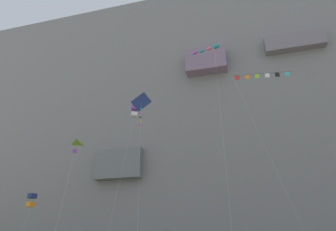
{
  "coord_description": "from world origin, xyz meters",
  "views": [
    {
      "loc": [
        6.28,
        -7.27,
        3.84
      ],
      "look_at": [
        -1.8,
        22.93,
        18.11
      ],
      "focal_mm": 31.34,
      "sensor_mm": 36.0,
      "label": 1
    }
  ],
  "objects_px": {
    "kite_delta_low_left": "(70,152)",
    "kite_banner_far_left": "(263,80)",
    "kite_diamond_mid_right": "(141,104)",
    "kite_box_upper_left": "(31,200)",
    "kite_box_low_center": "(134,112)",
    "kite_windsock_near_cliff": "(210,49)"
  },
  "relations": [
    {
      "from": "kite_delta_low_left",
      "to": "kite_box_upper_left",
      "type": "relative_size",
      "value": 1.17
    },
    {
      "from": "kite_delta_low_left",
      "to": "kite_box_upper_left",
      "type": "distance_m",
      "value": 18.0
    },
    {
      "from": "kite_box_low_center",
      "to": "kite_diamond_mid_right",
      "type": "bearing_deg",
      "value": -60.96
    },
    {
      "from": "kite_diamond_mid_right",
      "to": "kite_windsock_near_cliff",
      "type": "bearing_deg",
      "value": -11.34
    },
    {
      "from": "kite_banner_far_left",
      "to": "kite_delta_low_left",
      "type": "height_order",
      "value": "kite_banner_far_left"
    },
    {
      "from": "kite_diamond_mid_right",
      "to": "kite_box_upper_left",
      "type": "height_order",
      "value": "kite_diamond_mid_right"
    },
    {
      "from": "kite_diamond_mid_right",
      "to": "kite_delta_low_left",
      "type": "height_order",
      "value": "kite_diamond_mid_right"
    },
    {
      "from": "kite_banner_far_left",
      "to": "kite_box_upper_left",
      "type": "bearing_deg",
      "value": 174.9
    },
    {
      "from": "kite_box_upper_left",
      "to": "kite_box_low_center",
      "type": "xyz_separation_m",
      "value": [
        15.53,
        -1.12,
        11.65
      ]
    },
    {
      "from": "kite_delta_low_left",
      "to": "kite_diamond_mid_right",
      "type": "bearing_deg",
      "value": 41.8
    },
    {
      "from": "kite_delta_low_left",
      "to": "kite_banner_far_left",
      "type": "bearing_deg",
      "value": 23.85
    },
    {
      "from": "kite_banner_far_left",
      "to": "kite_delta_low_left",
      "type": "xyz_separation_m",
      "value": [
        -20.22,
        -8.94,
        -10.46
      ]
    },
    {
      "from": "kite_diamond_mid_right",
      "to": "kite_box_upper_left",
      "type": "xyz_separation_m",
      "value": [
        -18.79,
        6.98,
        -9.57
      ]
    },
    {
      "from": "kite_banner_far_left",
      "to": "kite_windsock_near_cliff",
      "type": "xyz_separation_m",
      "value": [
        -5.84,
        -5.76,
        1.69
      ]
    },
    {
      "from": "kite_banner_far_left",
      "to": "kite_box_low_center",
      "type": "relative_size",
      "value": 1.07
    },
    {
      "from": "kite_diamond_mid_right",
      "to": "kite_windsock_near_cliff",
      "type": "height_order",
      "value": "kite_windsock_near_cliff"
    },
    {
      "from": "kite_banner_far_left",
      "to": "kite_box_upper_left",
      "type": "xyz_separation_m",
      "value": [
        -33.47,
        2.99,
        -12.98
      ]
    },
    {
      "from": "kite_delta_low_left",
      "to": "kite_box_low_center",
      "type": "bearing_deg",
      "value": 78.08
    },
    {
      "from": "kite_diamond_mid_right",
      "to": "kite_box_low_center",
      "type": "height_order",
      "value": "kite_box_low_center"
    },
    {
      "from": "kite_diamond_mid_right",
      "to": "kite_box_upper_left",
      "type": "distance_m",
      "value": 22.21
    },
    {
      "from": "kite_banner_far_left",
      "to": "kite_diamond_mid_right",
      "type": "relative_size",
      "value": 1.13
    },
    {
      "from": "kite_box_upper_left",
      "to": "kite_box_low_center",
      "type": "distance_m",
      "value": 19.45
    }
  ]
}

